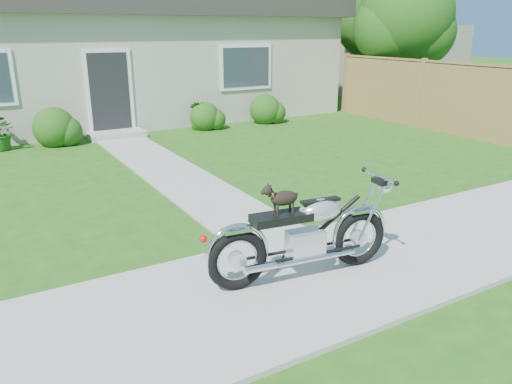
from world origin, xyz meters
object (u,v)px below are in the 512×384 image
house (129,46)px  potted_plant_right (198,116)px  tree_far (386,17)px  potted_plant_left (1,132)px  tree_near (410,21)px  motorcycle_with_dog (306,234)px  fence (421,94)px

house → potted_plant_right: size_ratio=16.06×
tree_far → potted_plant_left: tree_far is taller
potted_plant_left → potted_plant_right: size_ratio=1.06×
potted_plant_left → tree_near: bearing=-3.8°
motorcycle_with_dog → tree_near: bearing=46.9°
fence → potted_plant_right: size_ratio=8.44×
fence → potted_plant_right: 6.25m
motorcycle_with_dog → potted_plant_left: bearing=113.2°
fence → potted_plant_left: fence is taller
fence → motorcycle_with_dog: fence is taller
house → potted_plant_left: 5.66m
house → motorcycle_with_dog: size_ratio=5.68×
potted_plant_right → tree_far: bearing=11.3°
tree_near → tree_far: tree_far is taller
tree_far → motorcycle_with_dog: bearing=-136.8°
potted_plant_right → fence: bearing=-26.7°
tree_near → tree_far: (1.39, 2.47, 0.15)m
house → motorcycle_with_dog: 12.23m
fence → potted_plant_left: (-10.44, 2.80, -0.52)m
tree_far → tree_near: bearing=-119.4°
fence → potted_plant_left: size_ratio=7.93×
house → potted_plant_left: house is taller
potted_plant_right → motorcycle_with_dog: 8.90m
house → potted_plant_right: 3.94m
house → tree_far: bearing=-11.0°
fence → motorcycle_with_dog: 9.91m
tree_far → motorcycle_with_dog: 15.13m
tree_near → potted_plant_left: 12.14m
fence → tree_near: tree_near is taller
potted_plant_right → motorcycle_with_dog: bearing=-106.3°
fence → tree_near: (1.41, 2.00, 1.96)m
potted_plant_right → motorcycle_with_dog: motorcycle_with_dog is taller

